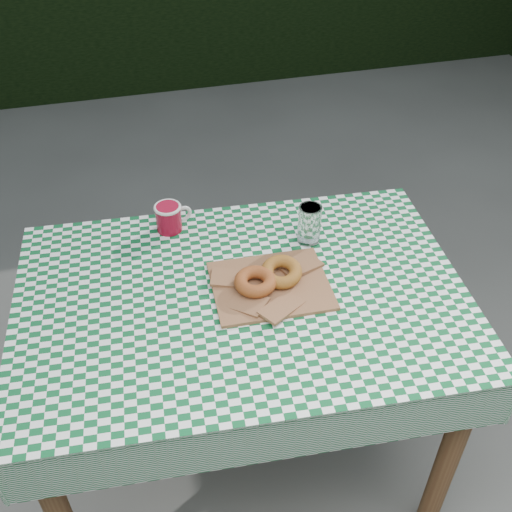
{
  "coord_description": "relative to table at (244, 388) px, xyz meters",
  "views": [
    {
      "loc": [
        -0.12,
        -1.07,
        1.84
      ],
      "look_at": [
        0.18,
        0.13,
        0.79
      ],
      "focal_mm": 42.93,
      "sensor_mm": 36.0,
      "label": 1
    }
  ],
  "objects": [
    {
      "name": "drinking_glass",
      "position": [
        0.23,
        0.17,
        0.44
      ],
      "size": [
        0.08,
        0.08,
        0.11
      ],
      "primitive_type": "cylinder",
      "rotation": [
        0.0,
        0.0,
        0.24
      ],
      "color": "white",
      "rests_on": "tablecloth"
    },
    {
      "name": "ground",
      "position": [
        -0.12,
        -0.03,
        -0.38
      ],
      "size": [
        60.0,
        60.0,
        0.0
      ],
      "primitive_type": "plane",
      "color": "#4C4B47",
      "rests_on": "ground"
    },
    {
      "name": "tablecloth",
      "position": [
        0.0,
        0.0,
        0.38
      ],
      "size": [
        1.2,
        0.85,
        0.01
      ],
      "primitive_type": "cube",
      "rotation": [
        0.0,
        0.0,
        -0.07
      ],
      "color": "#0C5027",
      "rests_on": "table"
    },
    {
      "name": "bagel_front",
      "position": [
        0.04,
        0.01,
        0.41
      ],
      "size": [
        0.13,
        0.13,
        0.03
      ],
      "primitive_type": "torus",
      "rotation": [
        0.0,
        0.0,
        0.27
      ],
      "color": "#964A1F",
      "rests_on": "paper_bag"
    },
    {
      "name": "bagel_back",
      "position": [
        0.11,
        0.02,
        0.41
      ],
      "size": [
        0.14,
        0.14,
        0.03
      ],
      "primitive_type": "torus",
      "rotation": [
        0.0,
        0.0,
        -0.4
      ],
      "color": "#9D6220",
      "rests_on": "paper_bag"
    },
    {
      "name": "coffee_mug",
      "position": [
        -0.14,
        0.32,
        0.42
      ],
      "size": [
        0.17,
        0.17,
        0.08
      ],
      "primitive_type": null,
      "rotation": [
        0.0,
        0.0,
        0.22
      ],
      "color": "maroon",
      "rests_on": "tablecloth"
    },
    {
      "name": "paper_bag",
      "position": [
        0.08,
        0.01,
        0.39
      ],
      "size": [
        0.31,
        0.25,
        0.02
      ],
      "primitive_type": "cube",
      "rotation": [
        0.0,
        0.0,
        -0.04
      ],
      "color": "olive",
      "rests_on": "tablecloth"
    },
    {
      "name": "table",
      "position": [
        0.0,
        0.0,
        0.0
      ],
      "size": [
        1.18,
        0.83,
        0.75
      ],
      "primitive_type": "cube",
      "rotation": [
        0.0,
        0.0,
        -0.07
      ],
      "color": "brown",
      "rests_on": "ground"
    }
  ]
}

